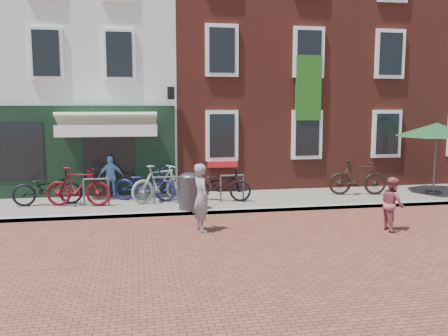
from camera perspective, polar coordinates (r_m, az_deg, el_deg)
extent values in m
plane|color=brown|center=(13.36, -0.12, -5.50)|extent=(80.00, 80.00, 0.00)
cube|color=slate|center=(14.99, 2.62, -3.90)|extent=(24.00, 3.00, 0.10)
cube|color=silver|center=(20.05, -18.43, 11.36)|extent=(8.00, 8.00, 9.00)
cube|color=maroon|center=(20.39, 1.93, 13.06)|extent=(6.00, 8.00, 10.00)
cube|color=maroon|center=(22.44, 17.43, 12.21)|extent=(6.00, 8.00, 10.00)
cylinder|color=#3B3A3D|center=(13.42, -4.10, -3.05)|extent=(0.61, 0.61, 0.91)
ellipsoid|color=#3B3A3D|center=(13.33, -4.12, -0.84)|extent=(0.61, 0.61, 0.27)
cylinder|color=#4C4C4F|center=(17.35, 23.69, -2.67)|extent=(0.50, 0.50, 0.08)
cylinder|color=#4C4C4F|center=(17.21, 23.87, 0.85)|extent=(0.06, 0.06, 2.22)
cone|color=#1B4622|center=(17.13, 24.07, 4.54)|extent=(2.64, 2.64, 0.45)
imported|color=slate|center=(11.41, -2.73, -3.55)|extent=(0.52, 0.67, 1.63)
imported|color=#9C4651|center=(12.20, 19.43, -4.04)|extent=(0.52, 0.65, 1.30)
imported|color=#87BBE6|center=(15.60, -13.34, -0.99)|extent=(0.78, 0.33, 1.32)
imported|color=black|center=(14.88, -20.31, -2.23)|extent=(2.01, 0.87, 1.03)
imported|color=#580B11|center=(14.44, -17.01, -2.14)|extent=(1.97, 0.92, 1.14)
imported|color=#1B144F|center=(14.80, -9.44, -1.92)|extent=(2.07, 1.31, 1.03)
imported|color=#A3A3A6|center=(14.55, -7.69, -1.81)|extent=(1.93, 1.35, 1.14)
imported|color=black|center=(14.60, -0.56, -1.94)|extent=(2.07, 1.32, 1.03)
imported|color=black|center=(16.17, 15.67, -1.10)|extent=(1.96, 0.83, 1.14)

